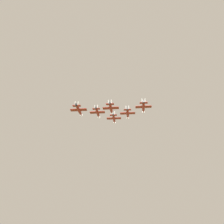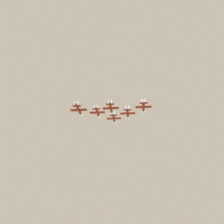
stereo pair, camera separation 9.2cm
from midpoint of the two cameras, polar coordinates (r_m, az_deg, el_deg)
name	(u,v)px [view 2 (the right image)]	position (r m, az deg, el deg)	size (l,w,h in m)	color
jet_lead	(114,119)	(191.92, 0.44, -1.43)	(16.49, 10.88, 3.64)	red
jet_left_wingman	(98,113)	(181.70, -3.14, -0.15)	(16.26, 10.79, 3.62)	red
jet_right_wingman	(128,113)	(179.48, 3.44, -0.33)	(16.13, 10.67, 3.57)	red
jet_left_outer	(79,110)	(171.06, -7.18, 0.40)	(16.78, 11.16, 3.75)	red
jet_right_outer	(143,107)	(167.86, 6.86, 1.07)	(16.03, 10.63, 3.57)	red
jet_slot_rear	(111,108)	(168.27, -0.23, 0.79)	(16.19, 10.75, 3.61)	red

